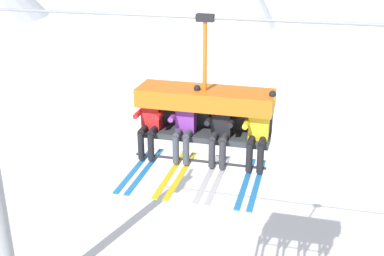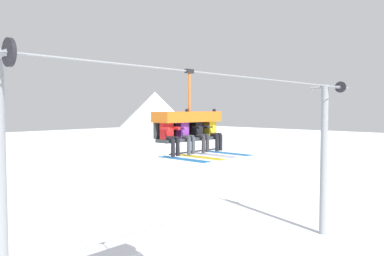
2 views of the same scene
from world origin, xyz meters
TOP-DOWN VIEW (x-y plane):
  - chairlift_chair at (-1.18, -0.73)m, footprint 2.26×0.74m
  - skier_red at (-2.09, -0.95)m, footprint 0.46×1.70m
  - skier_purple at (-1.48, -0.94)m, footprint 0.48×1.70m
  - skier_black at (-0.87, -0.95)m, footprint 0.46×1.70m
  - skier_yellow at (-0.25, -0.94)m, footprint 0.48×1.70m

SIDE VIEW (x-z plane):
  - skier_red at x=-2.09m, z-range 5.33..6.56m
  - skier_black at x=-0.87m, z-range 5.33..6.56m
  - skier_purple at x=-1.48m, z-range 5.30..6.63m
  - skier_yellow at x=-0.25m, z-range 5.30..6.63m
  - chairlift_chair at x=-1.18m, z-range 5.05..7.43m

